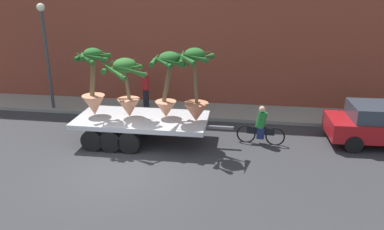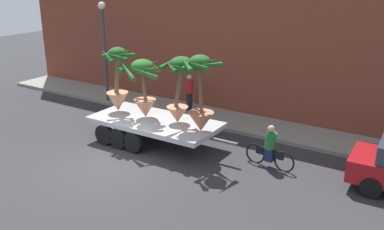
% 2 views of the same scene
% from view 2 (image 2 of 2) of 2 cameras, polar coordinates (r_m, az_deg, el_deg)
% --- Properties ---
extents(ground_plane, '(60.00, 60.00, 0.00)m').
position_cam_2_polar(ground_plane, '(14.89, -10.93, -6.73)').
color(ground_plane, '#2D2D30').
extents(sidewalk, '(24.00, 2.20, 0.15)m').
position_cam_2_polar(sidewalk, '(19.36, 1.43, 0.01)').
color(sidewalk, gray).
rests_on(sidewalk, ground).
extents(building_facade, '(24.00, 1.20, 8.02)m').
position_cam_2_polar(building_facade, '(19.92, 4.12, 12.15)').
color(building_facade, brown).
rests_on(building_facade, ground).
extents(flatbed_trailer, '(6.01, 2.45, 0.98)m').
position_cam_2_polar(flatbed_trailer, '(16.33, -5.70, -1.24)').
color(flatbed_trailer, '#B7BABF').
rests_on(flatbed_trailer, ground).
extents(potted_palm_rear, '(1.43, 1.41, 2.72)m').
position_cam_2_polar(potted_palm_rear, '(14.53, 1.14, 2.53)').
color(potted_palm_rear, '#C17251').
rests_on(potted_palm_rear, flatbed_trailer).
extents(potted_palm_middle, '(1.37, 1.36, 2.60)m').
position_cam_2_polar(potted_palm_middle, '(16.94, -10.05, 4.48)').
color(potted_palm_middle, tan).
rests_on(potted_palm_middle, flatbed_trailer).
extents(potted_palm_front, '(1.45, 1.48, 2.52)m').
position_cam_2_polar(potted_palm_front, '(15.30, -1.67, 4.01)').
color(potted_palm_front, tan).
rests_on(potted_palm_front, flatbed_trailer).
extents(potted_palm_extra, '(1.74, 1.76, 2.26)m').
position_cam_2_polar(potted_palm_extra, '(16.10, -6.63, 3.99)').
color(potted_palm_extra, tan).
rests_on(potted_palm_extra, flatbed_trailer).
extents(cyclist, '(1.84, 0.38, 1.54)m').
position_cam_2_polar(cyclist, '(14.51, 10.51, -4.51)').
color(cyclist, black).
rests_on(cyclist, ground).
extents(pedestrian_near_gate, '(0.36, 0.36, 1.71)m').
position_cam_2_polar(pedestrian_near_gate, '(19.50, -0.36, 3.14)').
color(pedestrian_near_gate, black).
rests_on(pedestrian_near_gate, sidewalk).
extents(street_lamp, '(0.36, 0.36, 4.83)m').
position_cam_2_polar(street_lamp, '(21.04, -11.83, 10.02)').
color(street_lamp, '#383D42').
rests_on(street_lamp, sidewalk).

